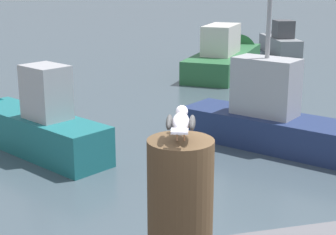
{
  "coord_description": "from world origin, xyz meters",
  "views": [
    {
      "loc": [
        -1.67,
        -2.99,
        3.03
      ],
      "look_at": [
        -0.97,
        -0.33,
        2.28
      ],
      "focal_mm": 56.35,
      "sensor_mm": 36.0,
      "label": 1
    }
  ],
  "objects": [
    {
      "name": "mooring_post",
      "position": [
        -0.97,
        -0.58,
        1.78
      ],
      "size": [
        0.34,
        0.34,
        0.89
      ],
      "primitive_type": "cylinder",
      "color": "#4C3823",
      "rests_on": "harbor_quay"
    },
    {
      "name": "seagull",
      "position": [
        -0.97,
        -0.57,
        2.32
      ],
      "size": [
        0.2,
        0.39,
        0.14
      ],
      "color": "tan",
      "rests_on": "mooring_post"
    },
    {
      "name": "boat_green",
      "position": [
        4.54,
        12.89,
        0.46
      ],
      "size": [
        4.28,
        5.36,
        1.8
      ],
      "color": "#2D6B3D",
      "rests_on": "ground_plane"
    },
    {
      "name": "boat_teal",
      "position": [
        -1.78,
        6.28,
        0.46
      ],
      "size": [
        2.68,
        3.57,
        1.57
      ],
      "color": "#1E7075",
      "rests_on": "ground_plane"
    },
    {
      "name": "boat_navy",
      "position": [
        2.96,
        4.62,
        0.45
      ],
      "size": [
        3.9,
        4.57,
        4.66
      ],
      "color": "navy",
      "rests_on": "ground_plane"
    },
    {
      "name": "boat_grey",
      "position": [
        7.8,
        16.04,
        0.41
      ],
      "size": [
        1.32,
        3.53,
        1.34
      ],
      "color": "gray",
      "rests_on": "ground_plane"
    }
  ]
}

